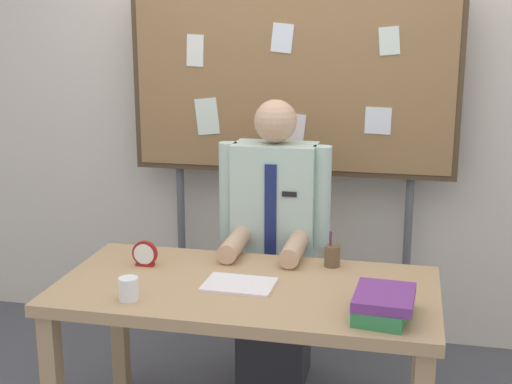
% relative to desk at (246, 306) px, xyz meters
% --- Properties ---
extents(back_wall, '(6.40, 0.08, 2.70)m').
position_rel_desk_xyz_m(back_wall, '(0.00, 1.25, 0.70)').
color(back_wall, beige).
rests_on(back_wall, ground_plane).
extents(desk, '(1.57, 0.79, 0.75)m').
position_rel_desk_xyz_m(desk, '(0.00, 0.00, 0.00)').
color(desk, tan).
rests_on(desk, ground_plane).
extents(person, '(0.55, 0.56, 1.44)m').
position_rel_desk_xyz_m(person, '(0.00, 0.60, 0.02)').
color(person, '#2D2D33').
rests_on(person, ground_plane).
extents(bulletin_board, '(1.75, 0.09, 1.96)m').
position_rel_desk_xyz_m(bulletin_board, '(-0.00, 1.04, 0.80)').
color(bulletin_board, '#4C3823').
rests_on(bulletin_board, ground_plane).
extents(book_stack, '(0.23, 0.30, 0.10)m').
position_rel_desk_xyz_m(book_stack, '(0.57, -0.20, 0.14)').
color(book_stack, '#337F47').
rests_on(book_stack, desk).
extents(open_notebook, '(0.29, 0.21, 0.01)m').
position_rel_desk_xyz_m(open_notebook, '(-0.03, -0.02, 0.10)').
color(open_notebook, silver).
rests_on(open_notebook, desk).
extents(desk_clock, '(0.11, 0.04, 0.11)m').
position_rel_desk_xyz_m(desk_clock, '(-0.49, 0.13, 0.14)').
color(desk_clock, maroon).
rests_on(desk_clock, desk).
extents(coffee_mug, '(0.08, 0.08, 0.09)m').
position_rel_desk_xyz_m(coffee_mug, '(-0.41, -0.25, 0.14)').
color(coffee_mug, white).
rests_on(coffee_mug, desk).
extents(pen_holder, '(0.07, 0.07, 0.16)m').
position_rel_desk_xyz_m(pen_holder, '(0.32, 0.30, 0.14)').
color(pen_holder, brown).
rests_on(pen_holder, desk).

